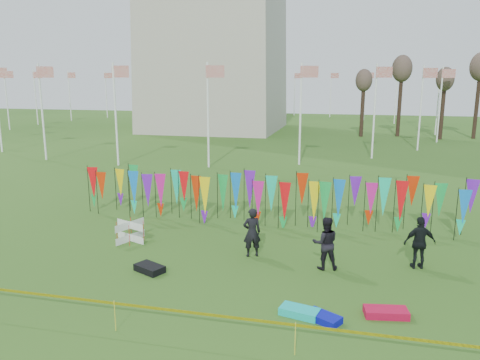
% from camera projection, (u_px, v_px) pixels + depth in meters
% --- Properties ---
extents(ground, '(160.00, 160.00, 0.00)m').
position_uv_depth(ground, '(216.00, 293.00, 15.12)').
color(ground, '#274D15').
rests_on(ground, ground).
extents(flagpole_ring, '(57.40, 56.16, 8.00)m').
position_uv_depth(flagpole_ring, '(216.00, 100.00, 63.07)').
color(flagpole_ring, white).
rests_on(flagpole_ring, ground).
extents(banner_row, '(18.64, 0.64, 2.40)m').
position_uv_depth(banner_row, '(267.00, 193.00, 21.92)').
color(banner_row, black).
rests_on(banner_row, ground).
extents(caution_tape_near, '(26.00, 0.02, 0.90)m').
position_uv_depth(caution_tape_near, '(177.00, 312.00, 12.26)').
color(caution_tape_near, '#E1D804').
rests_on(caution_tape_near, ground).
extents(box_kite, '(0.81, 0.81, 0.90)m').
position_uv_depth(box_kite, '(130.00, 231.00, 19.78)').
color(box_kite, red).
rests_on(box_kite, ground).
extents(person_left, '(0.86, 0.76, 1.93)m').
position_uv_depth(person_left, '(252.00, 232.00, 18.05)').
color(person_left, black).
rests_on(person_left, ground).
extents(person_mid, '(1.05, 0.78, 1.95)m').
position_uv_depth(person_mid, '(325.00, 243.00, 16.85)').
color(person_mid, black).
rests_on(person_mid, ground).
extents(person_right, '(1.26, 0.89, 1.94)m').
position_uv_depth(person_right, '(420.00, 243.00, 16.89)').
color(person_right, black).
rests_on(person_right, ground).
extents(kite_bag_turquoise, '(1.23, 0.81, 0.23)m').
position_uv_depth(kite_bag_turquoise, '(300.00, 312.00, 13.66)').
color(kite_bag_turquoise, '#0DD0C6').
rests_on(kite_bag_turquoise, ground).
extents(kite_bag_blue, '(1.12, 0.95, 0.21)m').
position_uv_depth(kite_bag_blue, '(323.00, 318.00, 13.33)').
color(kite_bag_blue, '#0B11B4').
rests_on(kite_bag_blue, ground).
extents(kite_bag_red, '(1.32, 0.76, 0.23)m').
position_uv_depth(kite_bag_red, '(386.00, 312.00, 13.61)').
color(kite_bag_red, '#C20C36').
rests_on(kite_bag_red, ground).
extents(kite_bag_black, '(1.23, 1.02, 0.25)m').
position_uv_depth(kite_bag_black, '(150.00, 268.00, 16.75)').
color(kite_bag_black, black).
rests_on(kite_bag_black, ground).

